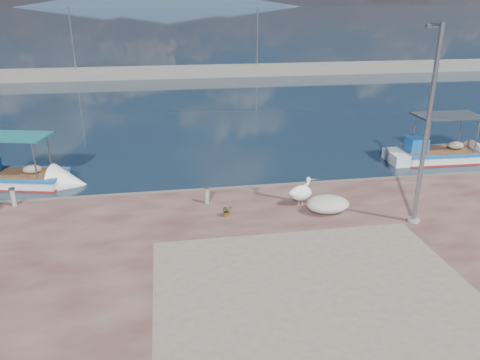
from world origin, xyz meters
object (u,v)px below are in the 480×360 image
object	(u,v)px
pelican	(301,192)
bollard_near	(207,194)
boat_right	(440,156)
lamp_post	(426,135)
boat_left	(19,180)

from	to	relation	value
pelican	bollard_near	bearing A→B (deg)	153.14
pelican	boat_right	bearing A→B (deg)	15.97
boat_right	lamp_post	bearing A→B (deg)	-125.37
boat_left	bollard_near	distance (m)	9.73
lamp_post	boat_right	bearing A→B (deg)	52.91
boat_right	lamp_post	distance (m)	10.25
pelican	lamp_post	size ratio (longest dim) A/B	0.17
boat_right	lamp_post	size ratio (longest dim) A/B	0.88
bollard_near	lamp_post	bearing A→B (deg)	-21.64
boat_right	bollard_near	xyz separation A→B (m)	(-13.15, -4.74, 0.64)
pelican	bollard_near	world-z (taller)	pelican
boat_left	boat_right	size ratio (longest dim) A/B	0.98
pelican	bollard_near	xyz separation A→B (m)	(-3.68, 0.81, -0.17)
pelican	lamp_post	xyz separation A→B (m)	(3.68, -2.11, 2.76)
lamp_post	bollard_near	world-z (taller)	lamp_post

